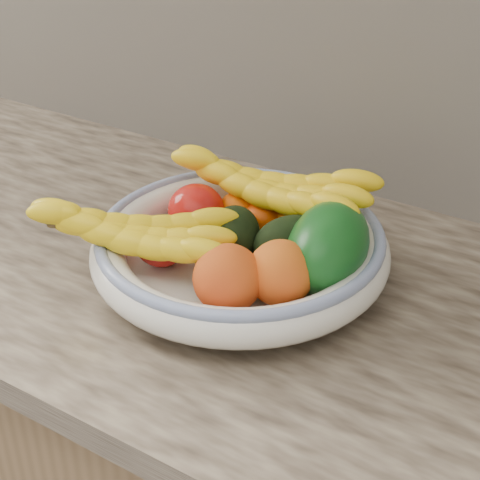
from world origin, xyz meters
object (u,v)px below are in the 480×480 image
fruit_bowl (240,248)px  green_mango (328,246)px  banana_bunch_back (268,192)px  banana_bunch_front (132,237)px

fruit_bowl → green_mango: bearing=10.7°
fruit_bowl → banana_bunch_back: (-0.01, 0.09, 0.04)m
banana_bunch_front → green_mango: bearing=4.0°
fruit_bowl → green_mango: size_ratio=2.56×
fruit_bowl → banana_bunch_back: size_ratio=1.24×
green_mango → banana_bunch_front: (-0.21, -0.12, 0.01)m
banana_bunch_back → banana_bunch_front: 0.21m
fruit_bowl → banana_bunch_back: bearing=96.9°
banana_bunch_front → fruit_bowl: bearing=19.5°
banana_bunch_front → banana_bunch_back: bearing=39.7°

